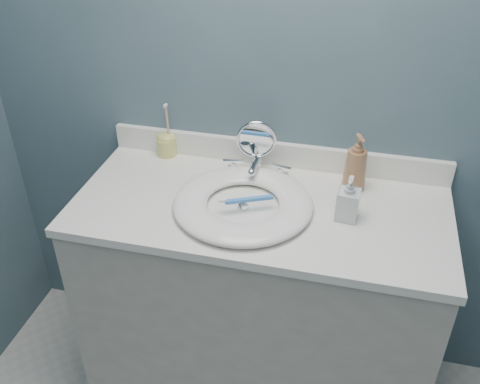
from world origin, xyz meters
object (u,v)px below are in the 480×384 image
(makeup_mirror, at_px, (256,146))
(toothbrush_holder, at_px, (166,143))
(soap_bottle_clear, at_px, (349,198))
(soap_bottle_amber, at_px, (356,163))

(makeup_mirror, distance_m, toothbrush_holder, 0.36)
(soap_bottle_clear, bearing_deg, soap_bottle_amber, 92.74)
(soap_bottle_amber, relative_size, toothbrush_holder, 0.97)
(makeup_mirror, bearing_deg, soap_bottle_amber, -14.77)
(makeup_mirror, relative_size, soap_bottle_clear, 1.39)
(soap_bottle_amber, bearing_deg, makeup_mirror, 154.42)
(makeup_mirror, height_order, toothbrush_holder, toothbrush_holder)
(soap_bottle_clear, distance_m, toothbrush_holder, 0.73)
(soap_bottle_amber, bearing_deg, soap_bottle_clear, -115.91)
(makeup_mirror, distance_m, soap_bottle_clear, 0.39)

